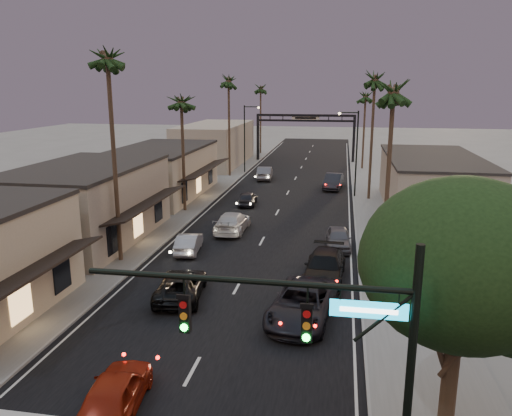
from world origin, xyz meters
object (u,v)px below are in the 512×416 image
at_px(palm_lc, 181,97).
at_px(arch, 305,126).
at_px(palm_rb, 375,76).
at_px(palm_ra, 394,85).
at_px(curbside_near, 302,303).
at_px(oncoming_red, 115,393).
at_px(palm_lb, 107,52).
at_px(curbside_black, 325,267).
at_px(oncoming_pickup, 181,285).
at_px(oncoming_silver, 189,243).
at_px(streetlight_left, 247,133).
at_px(corner_tree, 464,270).
at_px(traffic_signal, 334,343).
at_px(palm_rc, 366,93).
at_px(palm_far, 261,86).
at_px(palm_ld, 228,78).
at_px(streetlight_right, 354,147).

bearing_deg(palm_lc, arch, 75.80).
bearing_deg(arch, palm_rb, -71.70).
bearing_deg(palm_ra, curbside_near, -118.21).
xyz_separation_m(arch, oncoming_red, (-1.92, -63.00, -4.75)).
distance_m(palm_lb, curbside_black, 18.50).
distance_m(oncoming_pickup, curbside_black, 8.68).
height_order(arch, palm_lc, palm_lc).
relative_size(oncoming_silver, curbside_near, 0.67).
bearing_deg(palm_rb, streetlight_left, 137.95).
bearing_deg(corner_tree, curbside_black, 108.45).
height_order(corner_tree, arch, corner_tree).
bearing_deg(traffic_signal, streetlight_left, 103.14).
height_order(palm_rc, oncoming_pickup, palm_rc).
relative_size(corner_tree, palm_ra, 0.67).
distance_m(corner_tree, arch, 63.26).
bearing_deg(palm_far, arch, -43.95).
bearing_deg(oncoming_silver, palm_ld, -89.89).
xyz_separation_m(streetlight_left, curbside_black, (11.87, -36.98, -4.51)).
bearing_deg(streetlight_right, curbside_black, -94.70).
distance_m(arch, palm_rb, 28.24).
xyz_separation_m(palm_ld, palm_ra, (17.20, -31.00, -0.97)).
relative_size(streetlight_right, oncoming_pickup, 1.75).
bearing_deg(palm_rc, oncoming_silver, -108.64).
bearing_deg(oncoming_silver, streetlight_right, -126.92).
distance_m(palm_rb, curbside_black, 26.00).
bearing_deg(palm_lb, palm_ra, 6.63).
bearing_deg(corner_tree, streetlight_right, 93.89).
xyz_separation_m(palm_ld, oncoming_red, (6.68, -48.00, -11.63)).
height_order(corner_tree, palm_ld, palm_ld).
relative_size(palm_ld, oncoming_red, 3.10).
height_order(palm_rb, curbside_near, palm_rb).
height_order(corner_tree, oncoming_red, corner_tree).
relative_size(palm_ld, palm_ra, 1.08).
distance_m(corner_tree, palm_lc, 34.09).
relative_size(palm_lb, oncoming_red, 3.31).
distance_m(palm_far, curbside_near, 64.56).
bearing_deg(curbside_near, palm_ld, 115.42).
relative_size(palm_rc, oncoming_silver, 2.95).
relative_size(palm_far, oncoming_silver, 3.20).
height_order(palm_ra, curbside_black, palm_ra).
distance_m(traffic_signal, palm_rc, 60.31).
distance_m(streetlight_right, palm_ld, 19.78).
distance_m(palm_ra, curbside_near, 14.31).
relative_size(palm_lc, palm_ra, 0.92).
bearing_deg(palm_ld, palm_rb, -32.60).
distance_m(palm_rb, palm_rc, 20.09).
xyz_separation_m(corner_tree, oncoming_silver, (-14.15, 17.19, -5.30)).
bearing_deg(palm_lc, palm_ld, 90.00).
distance_m(arch, palm_rc, 11.59).
bearing_deg(palm_rb, palm_rc, 90.00).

